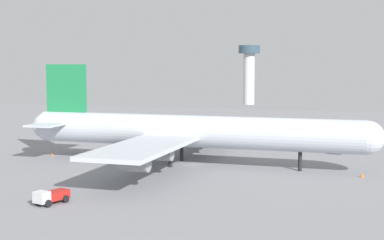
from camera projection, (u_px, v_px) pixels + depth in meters
ground_plane at (192, 165)px, 107.20m from camera, size 276.44×276.44×0.00m
cargo_airplane at (190, 132)px, 106.73m from camera, size 69.11×61.35×19.14m
baggage_tug at (335, 148)px, 121.74m from camera, size 2.60×3.86×2.34m
maintenance_van at (51, 196)px, 76.77m from camera, size 3.50×5.43×2.05m
safety_cone_nose at (362, 175)px, 95.31m from camera, size 0.56×0.56×0.80m
safety_cone_tail at (52, 154)px, 117.70m from camera, size 0.47×0.47×0.68m
control_tower at (249, 68)px, 272.53m from camera, size 10.31×10.31×28.61m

